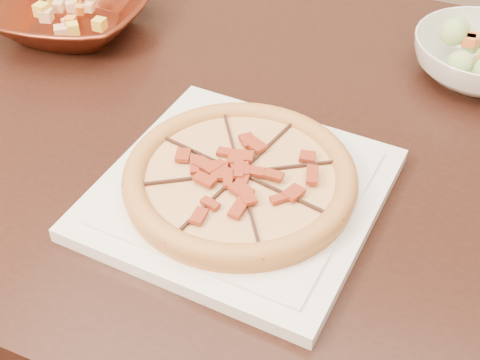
% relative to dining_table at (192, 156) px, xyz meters
% --- Properties ---
extents(dining_table, '(1.44, 1.02, 0.75)m').
position_rel_dining_table_xyz_m(dining_table, '(0.00, 0.00, 0.00)').
color(dining_table, black).
rests_on(dining_table, floor).
extents(plate, '(0.36, 0.36, 0.02)m').
position_rel_dining_table_xyz_m(plate, '(0.13, -0.17, 0.12)').
color(plate, white).
rests_on(plate, dining_table).
extents(pizza, '(0.27, 0.27, 0.03)m').
position_rel_dining_table_xyz_m(pizza, '(0.13, -0.17, 0.14)').
color(pizza, gold).
rests_on(pizza, plate).
extents(bronze_bowl, '(0.27, 0.27, 0.06)m').
position_rel_dining_table_xyz_m(bronze_bowl, '(-0.25, 0.13, 0.14)').
color(bronze_bowl, brown).
rests_on(bronze_bowl, dining_table).
extents(salad_bowl, '(0.21, 0.21, 0.06)m').
position_rel_dining_table_xyz_m(salad_bowl, '(0.39, 0.18, 0.14)').
color(salad_bowl, white).
rests_on(salad_bowl, dining_table).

